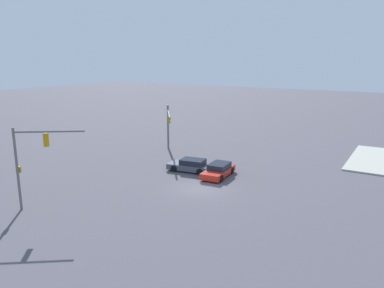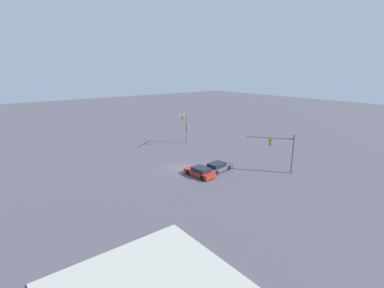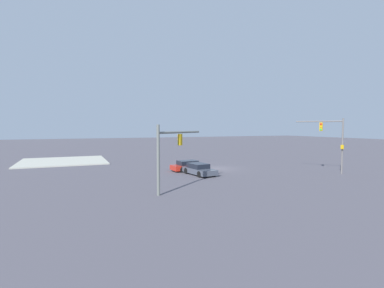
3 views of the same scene
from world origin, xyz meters
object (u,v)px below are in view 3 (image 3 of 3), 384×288
(sedan_car_waiting_far, at_px, (189,166))
(traffic_signal_opposite_side, at_px, (170,147))
(sedan_car_approaching, at_px, (199,169))
(traffic_signal_near_corner, at_px, (332,137))

(sedan_car_waiting_far, bearing_deg, traffic_signal_opposite_side, -124.52)
(traffic_signal_opposite_side, distance_m, sedan_car_approaching, 8.93)
(traffic_signal_near_corner, height_order, traffic_signal_opposite_side, traffic_signal_near_corner)
(traffic_signal_near_corner, relative_size, sedan_car_approaching, 1.33)
(traffic_signal_opposite_side, height_order, sedan_car_approaching, traffic_signal_opposite_side)
(traffic_signal_opposite_side, xyz_separation_m, sedan_car_approaching, (-5.49, -6.38, -2.97))
(traffic_signal_near_corner, height_order, sedan_car_approaching, traffic_signal_near_corner)
(traffic_signal_near_corner, bearing_deg, sedan_car_waiting_far, 24.05)
(traffic_signal_near_corner, bearing_deg, sedan_car_approaching, 34.47)
(sedan_car_waiting_far, bearing_deg, sedan_car_approaching, -95.36)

